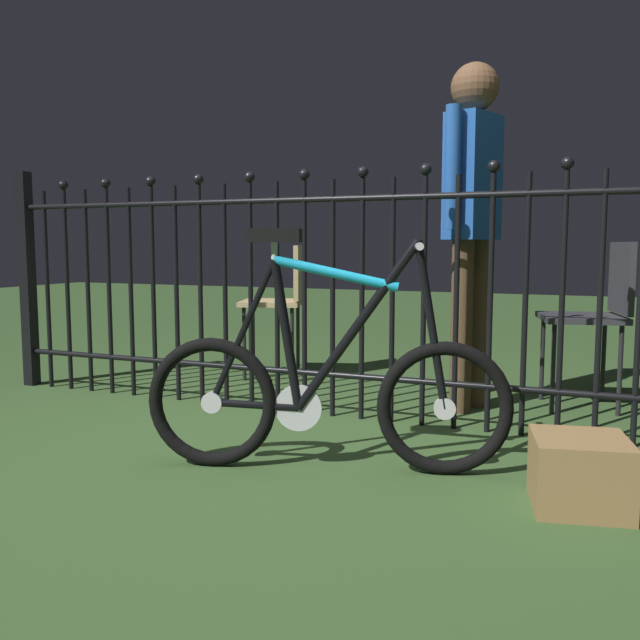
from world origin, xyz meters
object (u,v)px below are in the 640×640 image
at_px(display_crate, 580,473).
at_px(chair_tan, 283,295).
at_px(person_visitor, 472,203).
at_px(bicycle, 326,390).
at_px(chair_charcoal, 598,306).

bearing_deg(display_crate, chair_tan, 138.64).
xyz_separation_m(chair_tan, person_visitor, (1.28, -0.43, 0.53)).
bearing_deg(person_visitor, chair_tan, 161.56).
bearing_deg(bicycle, person_visitor, 75.43).
bearing_deg(chair_tan, person_visitor, -18.44).
distance_m(bicycle, person_visitor, 1.45).
height_order(bicycle, chair_tan, bicycle).
relative_size(chair_tan, chair_charcoal, 0.98).
distance_m(bicycle, chair_tan, 1.91).
height_order(bicycle, person_visitor, person_visitor).
relative_size(chair_tan, display_crate, 2.86).
distance_m(chair_tan, chair_charcoal, 1.90).
bearing_deg(chair_charcoal, person_visitor, -155.25).
xyz_separation_m(chair_charcoal, person_visitor, (-0.61, -0.28, 0.53)).
bearing_deg(display_crate, person_visitor, 115.96).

